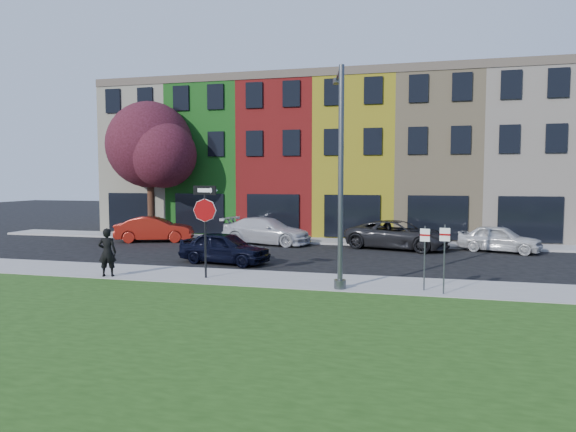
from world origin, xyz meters
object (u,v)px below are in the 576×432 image
(stop_sign, at_px, (205,213))
(man, at_px, (107,252))
(sedan_near, at_px, (225,248))
(street_lamp, at_px, (340,177))

(stop_sign, relative_size, man, 1.88)
(man, relative_size, sedan_near, 0.41)
(stop_sign, height_order, sedan_near, stop_sign)
(man, xyz_separation_m, sedan_near, (2.95, 4.51, -0.32))
(stop_sign, xyz_separation_m, street_lamp, (5.07, -0.43, 1.29))
(stop_sign, distance_m, man, 4.04)
(man, height_order, sedan_near, man)
(street_lamp, bearing_deg, sedan_near, 130.59)
(stop_sign, relative_size, sedan_near, 0.78)
(stop_sign, bearing_deg, street_lamp, 11.22)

